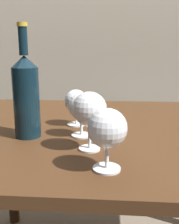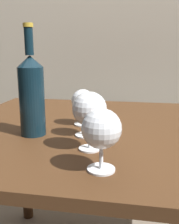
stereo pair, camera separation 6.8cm
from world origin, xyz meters
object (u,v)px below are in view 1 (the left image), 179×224
wine_glass_rose (90,110)px  wine_glass_pinot (76,102)px  wine_glass_white (81,107)px  wine_glass_port (107,130)px  wine_bottle (26,95)px

wine_glass_rose → wine_glass_pinot: (-0.06, 0.23, -0.02)m
wine_glass_white → wine_glass_pinot: bearing=104.7°
wine_glass_port → wine_glass_rose: (-0.05, 0.12, 0.02)m
wine_glass_rose → wine_glass_pinot: 0.24m
wine_glass_pinot → wine_bottle: bearing=-135.1°
wine_glass_white → wine_bottle: bearing=-175.2°
wine_glass_rose → wine_glass_pinot: bearing=105.8°
wine_glass_port → wine_glass_pinot: bearing=107.9°
wine_glass_port → wine_glass_pinot: 0.36m
wine_bottle → wine_glass_white: bearing=4.8°
wine_glass_port → wine_glass_rose: size_ratio=0.90×
wine_glass_white → wine_glass_pinot: 0.12m
wine_glass_pinot → wine_bottle: 0.19m
wine_glass_rose → wine_glass_white: size_ratio=1.18×
wine_glass_rose → wine_glass_port: bearing=-68.1°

